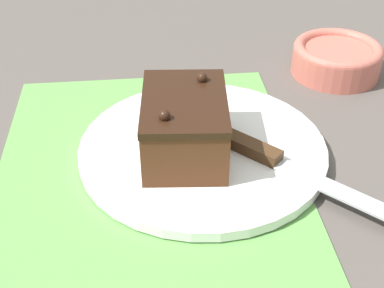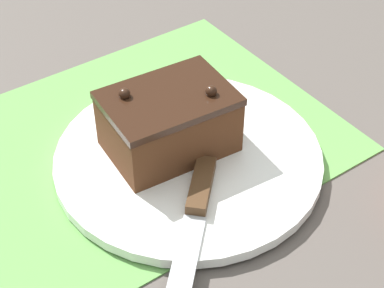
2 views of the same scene
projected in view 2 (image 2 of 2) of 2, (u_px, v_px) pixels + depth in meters
ground_plane at (127, 146)px, 0.72m from camera, size 3.00×3.00×0.00m
placemat_woven at (127, 145)px, 0.71m from camera, size 0.46×0.34×0.00m
cake_plate at (188, 158)px, 0.69m from camera, size 0.29×0.29×0.01m
chocolate_cake at (169, 121)px, 0.67m from camera, size 0.14×0.10×0.08m
serving_knife at (195, 216)px, 0.61m from camera, size 0.18×0.18×0.01m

